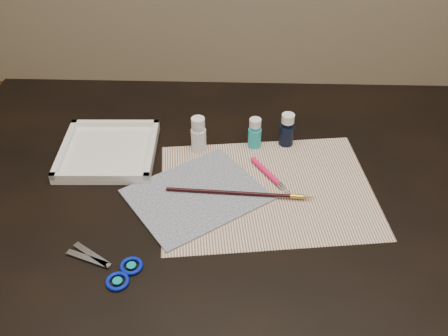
{
  "coord_description": "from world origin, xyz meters",
  "views": [
    {
      "loc": [
        0.03,
        -0.81,
        1.46
      ],
      "look_at": [
        0.0,
        0.0,
        0.8
      ],
      "focal_mm": 40.0,
      "sensor_mm": 36.0,
      "label": 1
    }
  ],
  "objects_px": {
    "scissors": "(100,265)",
    "paint_bottle_cyan": "(255,133)",
    "paint_bottle_navy": "(287,130)",
    "canvas": "(196,195)",
    "paint_bottle_white": "(198,134)",
    "palette_tray": "(108,150)",
    "paper": "(267,190)"
  },
  "relations": [
    {
      "from": "canvas",
      "to": "scissors",
      "type": "height_order",
      "value": "scissors"
    },
    {
      "from": "canvas",
      "to": "paint_bottle_white",
      "type": "distance_m",
      "value": 0.17
    },
    {
      "from": "paint_bottle_white",
      "to": "paint_bottle_navy",
      "type": "relative_size",
      "value": 1.04
    },
    {
      "from": "paint_bottle_cyan",
      "to": "paint_bottle_navy",
      "type": "distance_m",
      "value": 0.08
    },
    {
      "from": "scissors",
      "to": "paint_bottle_cyan",
      "type": "bearing_deg",
      "value": -106.77
    },
    {
      "from": "palette_tray",
      "to": "canvas",
      "type": "bearing_deg",
      "value": -32.42
    },
    {
      "from": "paint_bottle_navy",
      "to": "paint_bottle_cyan",
      "type": "bearing_deg",
      "value": -171.8
    },
    {
      "from": "paint_bottle_white",
      "to": "palette_tray",
      "type": "relative_size",
      "value": 0.4
    },
    {
      "from": "scissors",
      "to": "canvas",
      "type": "bearing_deg",
      "value": -109.14
    },
    {
      "from": "paint_bottle_cyan",
      "to": "paint_bottle_navy",
      "type": "relative_size",
      "value": 0.91
    },
    {
      "from": "paper",
      "to": "canvas",
      "type": "distance_m",
      "value": 0.15
    },
    {
      "from": "paper",
      "to": "paint_bottle_white",
      "type": "xyz_separation_m",
      "value": [
        -0.16,
        0.14,
        0.04
      ]
    },
    {
      "from": "paint_bottle_cyan",
      "to": "palette_tray",
      "type": "xyz_separation_m",
      "value": [
        -0.34,
        -0.05,
        -0.03
      ]
    },
    {
      "from": "paint_bottle_cyan",
      "to": "palette_tray",
      "type": "height_order",
      "value": "paint_bottle_cyan"
    },
    {
      "from": "paper",
      "to": "palette_tray",
      "type": "height_order",
      "value": "palette_tray"
    },
    {
      "from": "paint_bottle_cyan",
      "to": "palette_tray",
      "type": "distance_m",
      "value": 0.34
    },
    {
      "from": "paint_bottle_white",
      "to": "scissors",
      "type": "xyz_separation_m",
      "value": [
        -0.15,
        -0.36,
        -0.04
      ]
    },
    {
      "from": "paint_bottle_white",
      "to": "paint_bottle_cyan",
      "type": "distance_m",
      "value": 0.13
    },
    {
      "from": "paper",
      "to": "paint_bottle_navy",
      "type": "bearing_deg",
      "value": 73.15
    },
    {
      "from": "scissors",
      "to": "palette_tray",
      "type": "distance_m",
      "value": 0.34
    },
    {
      "from": "canvas",
      "to": "paint_bottle_white",
      "type": "relative_size",
      "value": 3.03
    },
    {
      "from": "paper",
      "to": "paint_bottle_cyan",
      "type": "height_order",
      "value": "paint_bottle_cyan"
    },
    {
      "from": "paper",
      "to": "paint_bottle_white",
      "type": "distance_m",
      "value": 0.21
    },
    {
      "from": "canvas",
      "to": "paint_bottle_cyan",
      "type": "bearing_deg",
      "value": 55.56
    },
    {
      "from": "paint_bottle_navy",
      "to": "scissors",
      "type": "relative_size",
      "value": 0.51
    },
    {
      "from": "paint_bottle_navy",
      "to": "palette_tray",
      "type": "height_order",
      "value": "paint_bottle_navy"
    },
    {
      "from": "paper",
      "to": "paint_bottle_navy",
      "type": "distance_m",
      "value": 0.18
    },
    {
      "from": "paint_bottle_white",
      "to": "palette_tray",
      "type": "distance_m",
      "value": 0.21
    },
    {
      "from": "paper",
      "to": "palette_tray",
      "type": "xyz_separation_m",
      "value": [
        -0.36,
        0.11,
        0.01
      ]
    },
    {
      "from": "paint_bottle_cyan",
      "to": "scissors",
      "type": "bearing_deg",
      "value": -127.15
    },
    {
      "from": "paint_bottle_white",
      "to": "palette_tray",
      "type": "bearing_deg",
      "value": -172.14
    },
    {
      "from": "paper",
      "to": "paint_bottle_cyan",
      "type": "relative_size",
      "value": 5.88
    }
  ]
}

